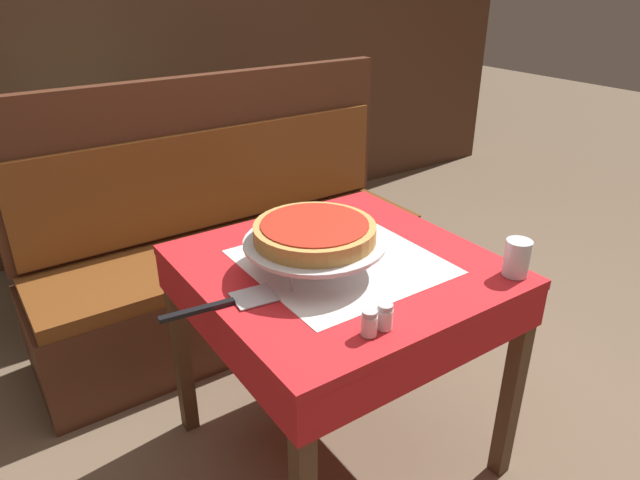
{
  "coord_description": "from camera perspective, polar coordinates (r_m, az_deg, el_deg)",
  "views": [
    {
      "loc": [
        -0.9,
        -1.2,
        1.54
      ],
      "look_at": [
        -0.09,
        -0.03,
        0.85
      ],
      "focal_mm": 32.0,
      "sensor_mm": 36.0,
      "label": 1
    }
  ],
  "objects": [
    {
      "name": "ground_plane",
      "position": [
        2.15,
        1.74,
        -19.88
      ],
      "size": [
        14.0,
        14.0,
        0.0
      ],
      "primitive_type": "plane",
      "color": "brown"
    },
    {
      "name": "dining_table_front",
      "position": [
        1.75,
        2.02,
        -4.91
      ],
      "size": [
        0.85,
        0.85,
        0.74
      ],
      "color": "red",
      "rests_on": "ground_plane"
    },
    {
      "name": "dining_table_rear",
      "position": [
        2.99,
        -20.17,
        6.62
      ],
      "size": [
        0.71,
        0.71,
        0.74
      ],
      "color": "#1E6B33",
      "rests_on": "ground_plane"
    },
    {
      "name": "booth_bench",
      "position": [
        2.61,
        -8.55,
        -2.24
      ],
      "size": [
        1.76,
        0.51,
        1.13
      ],
      "color": "#4C2819",
      "rests_on": "ground_plane"
    },
    {
      "name": "back_wall_panel",
      "position": [
        3.45,
        -20.23,
        18.75
      ],
      "size": [
        6.0,
        0.04,
        2.4
      ],
      "primitive_type": "cube",
      "color": "#4C2D1E",
      "rests_on": "ground_plane"
    },
    {
      "name": "pizza_pan_stand",
      "position": [
        1.61,
        -0.6,
        -0.27
      ],
      "size": [
        0.41,
        0.41,
        0.1
      ],
      "color": "#ADADB2",
      "rests_on": "dining_table_front"
    },
    {
      "name": "deep_dish_pizza",
      "position": [
        1.6,
        -0.61,
        0.88
      ],
      "size": [
        0.35,
        0.35,
        0.05
      ],
      "color": "#C68E47",
      "rests_on": "pizza_pan_stand"
    },
    {
      "name": "pizza_server",
      "position": [
        1.51,
        -9.45,
        -6.29
      ],
      "size": [
        0.31,
        0.11,
        0.01
      ],
      "color": "#BCBCC1",
      "rests_on": "dining_table_front"
    },
    {
      "name": "water_glass_near",
      "position": [
        1.7,
        19.1,
        -1.69
      ],
      "size": [
        0.07,
        0.07,
        0.11
      ],
      "color": "silver",
      "rests_on": "dining_table_front"
    },
    {
      "name": "salt_shaker",
      "position": [
        1.37,
        4.95,
        -8.25
      ],
      "size": [
        0.04,
        0.04,
        0.07
      ],
      "color": "silver",
      "rests_on": "dining_table_front"
    },
    {
      "name": "pepper_shaker",
      "position": [
        1.39,
        6.5,
        -7.6
      ],
      "size": [
        0.04,
        0.04,
        0.07
      ],
      "color": "silver",
      "rests_on": "dining_table_front"
    },
    {
      "name": "condiment_caddy",
      "position": [
        2.88,
        -21.36,
        8.76
      ],
      "size": [
        0.12,
        0.12,
        0.14
      ],
      "color": "black",
      "rests_on": "dining_table_rear"
    }
  ]
}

